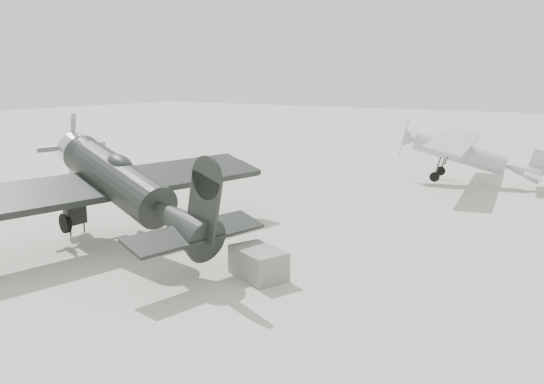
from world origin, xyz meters
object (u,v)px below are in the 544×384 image
at_px(highwing_monoplane, 465,150).
at_px(lowwing_monoplane, 128,188).
at_px(sign_board, 76,214).
at_px(equipment_block, 258,263).

bearing_deg(highwing_monoplane, lowwing_monoplane, -117.88).
xyz_separation_m(lowwing_monoplane, sign_board, (-2.98, 0.17, -1.34)).
height_order(lowwing_monoplane, highwing_monoplane, lowwing_monoplane).
distance_m(highwing_monoplane, sign_board, 19.72).
distance_m(lowwing_monoplane, sign_board, 3.28).
height_order(lowwing_monoplane, equipment_block, lowwing_monoplane).
distance_m(lowwing_monoplane, equipment_block, 5.29).
bearing_deg(equipment_block, highwing_monoplane, 84.08).
xyz_separation_m(highwing_monoplane, sign_board, (-9.77, -17.09, -1.07)).
relative_size(equipment_block, sign_board, 1.33).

